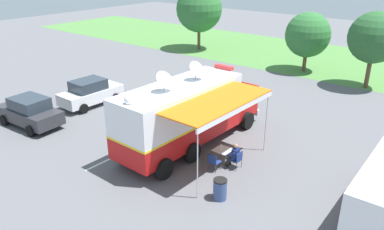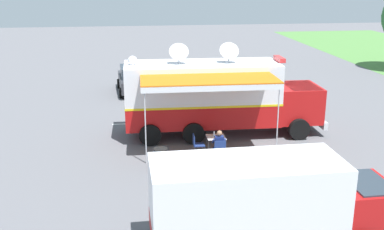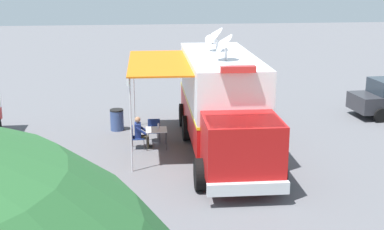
{
  "view_description": "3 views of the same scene",
  "coord_description": "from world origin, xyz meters",
  "px_view_note": "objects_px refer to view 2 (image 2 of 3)",
  "views": [
    {
      "loc": [
        11.32,
        -13.18,
        9.23
      ],
      "look_at": [
        0.06,
        0.89,
        1.68
      ],
      "focal_mm": 35.37,
      "sensor_mm": 36.0,
      "label": 1
    },
    {
      "loc": [
        21.04,
        -3.28,
        7.46
      ],
      "look_at": [
        2.27,
        -0.77,
        1.69
      ],
      "focal_mm": 43.35,
      "sensor_mm": 36.0,
      "label": 2
    },
    {
      "loc": [
        3.21,
        19.2,
        6.45
      ],
      "look_at": [
        1.18,
        0.85,
        1.42
      ],
      "focal_mm": 48.59,
      "sensor_mm": 36.0,
      "label": 3
    }
  ],
  "objects_px": {
    "water_bottle": "(214,134)",
    "trash_bin": "(161,159)",
    "car_behind_truck": "(133,79)",
    "folding_chair_at_table": "(220,148)",
    "command_truck": "(217,95)",
    "folding_chair_beside_table": "(197,143)",
    "support_truck": "(265,204)",
    "folding_table": "(216,138)",
    "car_far_corner": "(199,77)",
    "seated_responder": "(219,143)"
  },
  "relations": [
    {
      "from": "command_truck",
      "to": "water_bottle",
      "type": "height_order",
      "value": "command_truck"
    },
    {
      "from": "folding_table",
      "to": "car_far_corner",
      "type": "bearing_deg",
      "value": 175.17
    },
    {
      "from": "car_behind_truck",
      "to": "water_bottle",
      "type": "bearing_deg",
      "value": 16.5
    },
    {
      "from": "water_bottle",
      "to": "support_truck",
      "type": "bearing_deg",
      "value": 0.34
    },
    {
      "from": "support_truck",
      "to": "folding_table",
      "type": "bearing_deg",
      "value": 179.85
    },
    {
      "from": "car_behind_truck",
      "to": "support_truck",
      "type": "bearing_deg",
      "value": 10.2
    },
    {
      "from": "command_truck",
      "to": "folding_chair_beside_table",
      "type": "bearing_deg",
      "value": -28.51
    },
    {
      "from": "command_truck",
      "to": "water_bottle",
      "type": "distance_m",
      "value": 2.66
    },
    {
      "from": "car_far_corner",
      "to": "trash_bin",
      "type": "bearing_deg",
      "value": -14.97
    },
    {
      "from": "folding_table",
      "to": "car_behind_truck",
      "type": "relative_size",
      "value": 0.19
    },
    {
      "from": "folding_table",
      "to": "support_truck",
      "type": "height_order",
      "value": "support_truck"
    },
    {
      "from": "trash_bin",
      "to": "folding_chair_beside_table",
      "type": "bearing_deg",
      "value": 132.52
    },
    {
      "from": "water_bottle",
      "to": "car_far_corner",
      "type": "relative_size",
      "value": 0.05
    },
    {
      "from": "folding_table",
      "to": "folding_chair_at_table",
      "type": "distance_m",
      "value": 0.82
    },
    {
      "from": "car_behind_truck",
      "to": "folding_chair_at_table",
      "type": "bearing_deg",
      "value": 15.69
    },
    {
      "from": "folding_table",
      "to": "car_far_corner",
      "type": "height_order",
      "value": "car_far_corner"
    },
    {
      "from": "folding_chair_beside_table",
      "to": "trash_bin",
      "type": "bearing_deg",
      "value": -47.48
    },
    {
      "from": "command_truck",
      "to": "water_bottle",
      "type": "bearing_deg",
      "value": -13.55
    },
    {
      "from": "water_bottle",
      "to": "folding_chair_beside_table",
      "type": "xyz_separation_m",
      "value": [
        0.14,
        -0.79,
        -0.32
      ]
    },
    {
      "from": "trash_bin",
      "to": "support_truck",
      "type": "xyz_separation_m",
      "value": [
        5.88,
        2.48,
        0.93
      ]
    },
    {
      "from": "folding_chair_at_table",
      "to": "support_truck",
      "type": "relative_size",
      "value": 0.13
    },
    {
      "from": "support_truck",
      "to": "car_behind_truck",
      "type": "bearing_deg",
      "value": -169.8
    },
    {
      "from": "folding_chair_at_table",
      "to": "support_truck",
      "type": "xyz_separation_m",
      "value": [
        6.65,
        -0.03,
        0.87
      ]
    },
    {
      "from": "water_bottle",
      "to": "seated_responder",
      "type": "distance_m",
      "value": 0.72
    },
    {
      "from": "car_behind_truck",
      "to": "command_truck",
      "type": "bearing_deg",
      "value": 23.64
    },
    {
      "from": "folding_table",
      "to": "water_bottle",
      "type": "height_order",
      "value": "water_bottle"
    },
    {
      "from": "folding_chair_beside_table",
      "to": "trash_bin",
      "type": "height_order",
      "value": "trash_bin"
    },
    {
      "from": "folding_chair_at_table",
      "to": "folding_chair_beside_table",
      "type": "height_order",
      "value": "same"
    },
    {
      "from": "folding_chair_at_table",
      "to": "trash_bin",
      "type": "height_order",
      "value": "trash_bin"
    },
    {
      "from": "folding_table",
      "to": "car_behind_truck",
      "type": "height_order",
      "value": "car_behind_truck"
    },
    {
      "from": "folding_table",
      "to": "folding_chair_at_table",
      "type": "relative_size",
      "value": 0.94
    },
    {
      "from": "support_truck",
      "to": "folding_chair_beside_table",
      "type": "bearing_deg",
      "value": -173.58
    },
    {
      "from": "trash_bin",
      "to": "car_far_corner",
      "type": "height_order",
      "value": "car_far_corner"
    },
    {
      "from": "car_behind_truck",
      "to": "car_far_corner",
      "type": "height_order",
      "value": "same"
    },
    {
      "from": "car_far_corner",
      "to": "car_behind_truck",
      "type": "bearing_deg",
      "value": -89.68
    },
    {
      "from": "folding_table",
      "to": "folding_chair_at_table",
      "type": "bearing_deg",
      "value": 0.84
    },
    {
      "from": "trash_bin",
      "to": "folding_chair_at_table",
      "type": "bearing_deg",
      "value": 107.04
    },
    {
      "from": "folding_chair_beside_table",
      "to": "car_far_corner",
      "type": "bearing_deg",
      "value": 170.99
    },
    {
      "from": "command_truck",
      "to": "folding_table",
      "type": "relative_size",
      "value": 11.69
    },
    {
      "from": "support_truck",
      "to": "car_behind_truck",
      "type": "relative_size",
      "value": 1.59
    },
    {
      "from": "command_truck",
      "to": "folding_table",
      "type": "xyz_separation_m",
      "value": [
        2.43,
        -0.5,
        -1.27
      ]
    },
    {
      "from": "command_truck",
      "to": "folding_table",
      "type": "bearing_deg",
      "value": -11.66
    },
    {
      "from": "water_bottle",
      "to": "support_truck",
      "type": "height_order",
      "value": "support_truck"
    },
    {
      "from": "command_truck",
      "to": "folding_table",
      "type": "distance_m",
      "value": 2.79
    },
    {
      "from": "water_bottle",
      "to": "folding_chair_beside_table",
      "type": "height_order",
      "value": "water_bottle"
    },
    {
      "from": "water_bottle",
      "to": "car_far_corner",
      "type": "xyz_separation_m",
      "value": [
        -11.28,
        1.02,
        0.05
      ]
    },
    {
      "from": "water_bottle",
      "to": "trash_bin",
      "type": "distance_m",
      "value": 2.97
    },
    {
      "from": "folding_table",
      "to": "support_truck",
      "type": "xyz_separation_m",
      "value": [
        7.45,
        -0.02,
        0.71
      ]
    },
    {
      "from": "command_truck",
      "to": "car_far_corner",
      "type": "bearing_deg",
      "value": 177.06
    },
    {
      "from": "folding_chair_at_table",
      "to": "folding_chair_beside_table",
      "type": "bearing_deg",
      "value": -130.73
    }
  ]
}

